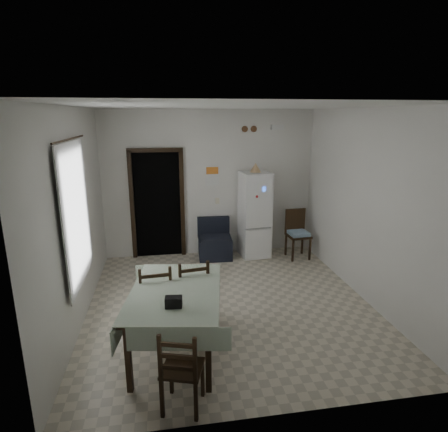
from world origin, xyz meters
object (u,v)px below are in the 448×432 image
dining_chair_far_left (156,298)px  dining_chair_near_head (182,367)px  corner_chair (298,235)px  navy_seat (215,239)px  dining_table (176,321)px  dining_chair_far_right (191,292)px  fridge (255,215)px

dining_chair_far_left → dining_chair_near_head: bearing=96.1°
corner_chair → dining_chair_far_left: dining_chair_far_left is taller
dining_chair_far_left → corner_chair: bearing=-145.6°
navy_seat → dining_table: 3.14m
dining_table → dining_chair_far_left: (-0.25, 0.46, 0.09)m
navy_seat → dining_chair_far_right: dining_chair_far_right is taller
fridge → dining_chair_near_head: (-1.68, -3.92, -0.41)m
navy_seat → dining_chair_near_head: 4.01m
navy_seat → corner_chair: bearing=-6.4°
navy_seat → dining_chair_far_left: size_ratio=0.79×
corner_chair → dining_chair_far_right: 3.16m
corner_chair → dining_table: 3.73m
dining_chair_far_left → dining_chair_far_right: bearing=-172.4°
fridge → corner_chair: size_ratio=1.77×
navy_seat → corner_chair: size_ratio=0.81×
fridge → navy_seat: size_ratio=2.18×
navy_seat → fridge: bearing=3.3°
fridge → corner_chair: fridge is taller
dining_chair_far_left → navy_seat: bearing=-119.0°
fridge → dining_chair_far_left: bearing=-133.0°
dining_chair_far_left → fridge: bearing=-132.3°
dining_chair_far_left → dining_chair_near_head: size_ratio=1.11×
corner_chair → navy_seat: bearing=166.7°
dining_chair_far_right → corner_chair: bearing=-145.2°
dining_chair_far_left → dining_chair_far_right: size_ratio=1.00×
dining_table → dining_chair_far_right: dining_chair_far_right is taller
dining_chair_far_right → dining_chair_near_head: (-0.21, -1.47, -0.05)m
navy_seat → dining_chair_far_right: (-0.67, -2.45, 0.10)m
dining_table → fridge: bearing=69.9°
fridge → corner_chair: 0.95m
fridge → dining_chair_near_head: bearing=-118.9°
navy_seat → dining_chair_far_right: bearing=-102.0°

